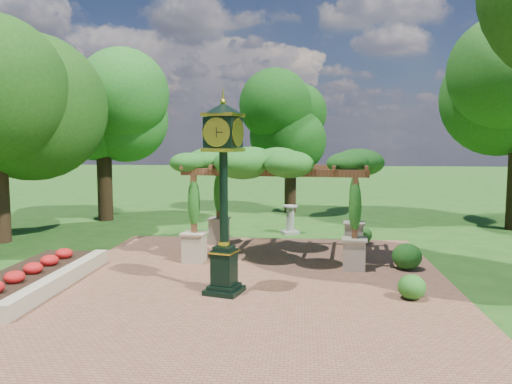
{
  "coord_description": "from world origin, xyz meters",
  "views": [
    {
      "loc": [
        1.23,
        -10.89,
        3.6
      ],
      "look_at": [
        0.0,
        2.5,
        2.2
      ],
      "focal_mm": 35.0,
      "sensor_mm": 36.0,
      "label": 1
    }
  ],
  "objects": [
    {
      "name": "ground",
      "position": [
        0.0,
        0.0,
        0.0
      ],
      "size": [
        120.0,
        120.0,
        0.0
      ],
      "primitive_type": "plane",
      "color": "#1E4714",
      "rests_on": "ground"
    },
    {
      "name": "brick_plaza",
      "position": [
        0.0,
        1.0,
        0.02
      ],
      "size": [
        10.0,
        12.0,
        0.04
      ],
      "primitive_type": "cube",
      "color": "brown",
      "rests_on": "ground"
    },
    {
      "name": "border_wall",
      "position": [
        -4.6,
        0.5,
        0.2
      ],
      "size": [
        0.35,
        5.0,
        0.4
      ],
      "primitive_type": "cube",
      "color": "#C6B793",
      "rests_on": "ground"
    },
    {
      "name": "flower_bed",
      "position": [
        -5.5,
        0.5,
        0.18
      ],
      "size": [
        1.5,
        5.0,
        0.36
      ],
      "primitive_type": "cube",
      "color": "red",
      "rests_on": "ground"
    },
    {
      "name": "pedestal_clock",
      "position": [
        -0.55,
        0.35,
        2.69
      ],
      "size": [
        1.08,
        1.08,
        4.49
      ],
      "rotation": [
        0.0,
        0.0,
        -0.26
      ],
      "color": "black",
      "rests_on": "brick_plaza"
    },
    {
      "name": "pergola",
      "position": [
        0.54,
        4.41,
        2.76
      ],
      "size": [
        5.64,
        3.86,
        3.36
      ],
      "rotation": [
        0.0,
        0.0,
        -0.1
      ],
      "color": "#BBAA8B",
      "rests_on": "brick_plaza"
    },
    {
      "name": "sundial",
      "position": [
        0.81,
        8.16,
        0.48
      ],
      "size": [
        0.78,
        0.78,
        1.1
      ],
      "rotation": [
        0.0,
        0.0,
        0.35
      ],
      "color": "#9B9B93",
      "rests_on": "ground"
    },
    {
      "name": "shrub_front",
      "position": [
        3.72,
        0.29,
        0.32
      ],
      "size": [
        0.74,
        0.74,
        0.56
      ],
      "primitive_type": "ellipsoid",
      "rotation": [
        0.0,
        0.0,
        0.21
      ],
      "color": "#24631C",
      "rests_on": "brick_plaza"
    },
    {
      "name": "shrub_mid",
      "position": [
        4.15,
        2.95,
        0.4
      ],
      "size": [
        0.97,
        0.97,
        0.73
      ],
      "primitive_type": "ellipsoid",
      "rotation": [
        0.0,
        0.0,
        0.22
      ],
      "color": "#194814",
      "rests_on": "brick_plaza"
    },
    {
      "name": "shrub_back",
      "position": [
        3.34,
        6.36,
        0.34
      ],
      "size": [
        0.84,
        0.84,
        0.6
      ],
      "primitive_type": "ellipsoid",
      "rotation": [
        0.0,
        0.0,
        0.31
      ],
      "color": "#2B681E",
      "rests_on": "brick_plaza"
    },
    {
      "name": "tree_west_far",
      "position": [
        -7.58,
        10.73,
        5.13
      ],
      "size": [
        3.74,
        3.74,
        7.5
      ],
      "color": "black",
      "rests_on": "ground"
    },
    {
      "name": "tree_north",
      "position": [
        0.67,
        13.95,
        4.35
      ],
      "size": [
        3.37,
        3.37,
        6.35
      ],
      "color": "black",
      "rests_on": "ground"
    }
  ]
}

